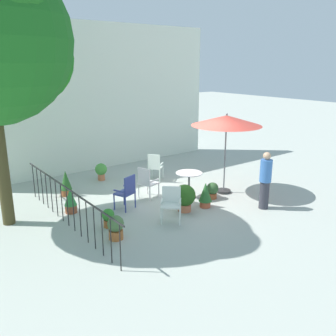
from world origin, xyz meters
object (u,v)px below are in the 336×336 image
object	(u,v)px
cafe_table_0	(189,180)
patio_chair_0	(155,165)
potted_plant_1	(116,227)
potted_plant_3	(205,194)
potted_plant_5	(66,183)
patio_chair_3	(171,202)
patio_chair_1	(147,181)
potted_plant_2	(185,197)
potted_plant_4	(108,217)
potted_plant_7	(212,190)
standing_person	(265,180)
potted_plant_6	(101,170)
potted_plant_0	(70,201)
patio_umbrella_0	(227,121)
patio_chair_2	(127,190)

from	to	relation	value
cafe_table_0	patio_chair_0	size ratio (longest dim) A/B	0.82
potted_plant_1	potted_plant_3	distance (m)	2.95
potted_plant_3	potted_plant_5	size ratio (longest dim) A/B	0.90
cafe_table_0	patio_chair_3	world-z (taller)	patio_chair_3
patio_chair_1	potted_plant_2	size ratio (longest dim) A/B	1.28
potted_plant_5	potted_plant_4	bearing A→B (deg)	-90.89
potted_plant_7	standing_person	distance (m)	1.62
cafe_table_0	potted_plant_6	xyz separation A→B (m)	(-1.31, 3.10, -0.20)
potted_plant_4	standing_person	world-z (taller)	standing_person
potted_plant_3	potted_plant_7	size ratio (longest dim) A/B	1.44
potted_plant_0	potted_plant_7	distance (m)	4.07
potted_plant_3	potted_plant_4	size ratio (longest dim) A/B	1.51
patio_umbrella_0	potted_plant_5	xyz separation A→B (m)	(-4.01, 2.66, -1.82)
potted_plant_4	standing_person	size ratio (longest dim) A/B	0.30
potted_plant_4	cafe_table_0	bearing A→B (deg)	7.80
patio_chair_3	potted_plant_3	distance (m)	1.34
potted_plant_5	standing_person	world-z (taller)	standing_person
patio_umbrella_0	potted_plant_7	world-z (taller)	patio_umbrella_0
patio_chair_1	potted_plant_0	xyz separation A→B (m)	(-2.22, 0.35, -0.21)
patio_umbrella_0	patio_chair_1	xyz separation A→B (m)	(-2.21, 0.98, -1.67)
patio_chair_3	potted_plant_3	world-z (taller)	patio_chair_3
cafe_table_0	potted_plant_2	bearing A→B (deg)	-136.21
potted_plant_1	potted_plant_3	xyz separation A→B (m)	(2.94, 0.21, 0.08)
patio_chair_0	patio_chair_1	world-z (taller)	patio_chair_1
patio_chair_1	standing_person	xyz separation A→B (m)	(2.17, -2.56, 0.27)
potted_plant_6	potted_plant_7	size ratio (longest dim) A/B	1.19
patio_chair_0	patio_chair_3	size ratio (longest dim) A/B	1.08
potted_plant_4	patio_chair_1	bearing A→B (deg)	30.01
patio_umbrella_0	potted_plant_6	world-z (taller)	patio_umbrella_0
potted_plant_7	patio_chair_2	bearing A→B (deg)	162.13
patio_umbrella_0	potted_plant_4	xyz separation A→B (m)	(-4.05, -0.09, -1.96)
patio_chair_0	potted_plant_5	size ratio (longest dim) A/B	1.21
potted_plant_1	potted_plant_7	xyz separation A→B (m)	(3.57, 0.58, -0.03)
potted_plant_5	standing_person	bearing A→B (deg)	-46.90
potted_plant_7	cafe_table_0	bearing A→B (deg)	135.15
potted_plant_6	potted_plant_1	bearing A→B (deg)	-112.89
patio_chair_1	potted_plant_5	xyz separation A→B (m)	(-1.80, 1.68, -0.15)
cafe_table_0	potted_plant_6	size ratio (longest dim) A/B	1.33
patio_chair_2	potted_plant_4	distance (m)	1.22
potted_plant_0	potted_plant_5	xyz separation A→B (m)	(0.42, 1.33, 0.07)
potted_plant_1	standing_person	bearing A→B (deg)	-11.11
patio_chair_3	potted_plant_5	xyz separation A→B (m)	(-1.41, 3.37, -0.12)
patio_chair_1	potted_plant_3	xyz separation A→B (m)	(0.93, -1.53, -0.17)
patio_chair_1	potted_plant_5	distance (m)	2.47
patio_chair_0	potted_plant_4	bearing A→B (deg)	-142.45
patio_chair_1	potted_plant_0	distance (m)	2.26
cafe_table_0	potted_plant_7	world-z (taller)	cafe_table_0
patio_chair_0	cafe_table_0	bearing A→B (deg)	-93.45
potted_plant_0	potted_plant_7	xyz separation A→B (m)	(3.78, -1.51, -0.07)
potted_plant_6	patio_umbrella_0	bearing A→B (deg)	-54.20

